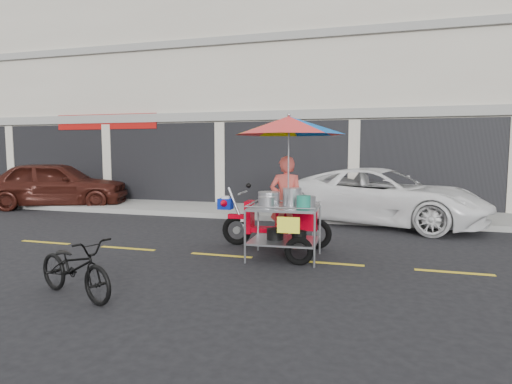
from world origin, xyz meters
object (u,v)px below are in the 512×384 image
(white_pickup, at_px, (382,196))
(food_vendor_rig, at_px, (286,167))
(maroon_sedan, at_px, (56,184))
(near_bicycle, at_px, (75,267))

(white_pickup, xyz_separation_m, food_vendor_rig, (-1.74, -3.89, 0.91))
(white_pickup, relative_size, food_vendor_rig, 2.00)
(maroon_sedan, relative_size, white_pickup, 0.88)
(maroon_sedan, distance_m, near_bicycle, 10.00)
(near_bicycle, bearing_deg, food_vendor_rig, -15.12)
(maroon_sedan, height_order, white_pickup, maroon_sedan)
(maroon_sedan, bearing_deg, food_vendor_rig, -137.92)
(maroon_sedan, height_order, food_vendor_rig, food_vendor_rig)
(near_bicycle, bearing_deg, white_pickup, -9.57)
(maroon_sedan, xyz_separation_m, near_bicycle, (6.75, -7.38, -0.39))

